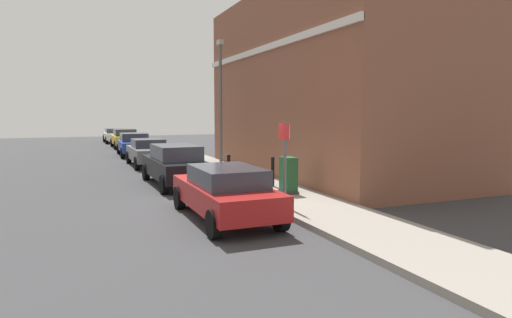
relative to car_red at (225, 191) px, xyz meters
The scene contains 14 objects.
ground 1.84m from the car_red, 70.11° to the left, with size 80.00×80.00×0.00m, color #38383A.
sidewalk 8.06m from the car_red, 71.04° to the left, with size 2.33×30.00×0.15m, color gray.
corner_building 9.84m from the car_red, 42.95° to the left, with size 6.20×13.52×7.75m.
car_red is the anchor object (origin of this frame).
car_black 5.72m from the car_red, 90.38° to the left, with size 1.87×4.53×1.51m.
car_grey 12.15m from the car_red, 90.07° to the left, with size 1.84×4.16×1.36m.
car_blue 17.88m from the car_red, 90.01° to the left, with size 1.98×4.33×1.40m.
car_yellow 24.32m from the car_red, 89.78° to the left, with size 1.82×4.26×1.44m.
car_white 30.52m from the car_red, 90.06° to the left, with size 1.99×3.97×1.27m.
utility_cabinet 3.35m from the car_red, 35.04° to the left, with size 0.46×0.61×1.15m.
bollard_near_cabinet 4.39m from the car_red, 49.56° to the left, with size 0.14×0.14×1.04m.
bollard_far_kerb 4.95m from the car_red, 70.00° to the left, with size 0.14×0.14×1.04m.
street_sign 1.98m from the car_red, ahead, with size 0.08×0.60×2.30m.
lamppost 9.28m from the car_red, 72.72° to the left, with size 0.20×0.44×5.72m.
Camera 1 is at (-4.05, -12.00, 2.71)m, focal length 30.94 mm.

